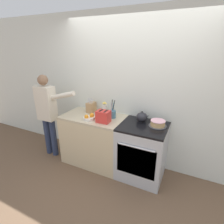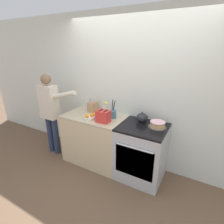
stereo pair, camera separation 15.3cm
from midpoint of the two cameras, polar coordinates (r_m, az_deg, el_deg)
name	(u,v)px [view 2 (the right image)]	position (r m, az deg, el deg)	size (l,w,h in m)	color
ground_plane	(117,181)	(3.03, 3.14, -21.69)	(16.00, 16.00, 0.00)	brown
wall_back	(136,94)	(2.96, 9.36, 5.83)	(8.00, 0.04, 2.60)	silver
counter_cabinet	(95,139)	(3.25, -4.24, -8.68)	(1.08, 0.65, 0.91)	beige
stove_range	(141,152)	(2.92, 11.06, -12.76)	(0.72, 0.68, 0.91)	#B7BABF
layer_cake	(158,125)	(2.71, 16.22, -3.99)	(0.27, 0.27, 0.09)	#4C4C51
tea_kettle	(142,118)	(2.82, 11.33, -1.89)	(0.22, 0.18, 0.18)	#232328
knife_block	(93,107)	(3.23, -5.01, 1.72)	(0.12, 0.18, 0.28)	tan
utensil_crock	(113,114)	(2.93, 1.84, -0.59)	(0.10, 0.10, 0.32)	#477084
fruit_bowl	(90,117)	(2.92, -5.83, -1.64)	(0.20, 0.20, 0.10)	silver
toaster	(103,116)	(2.77, -1.32, -1.42)	(0.23, 0.16, 0.19)	red
milk_carton	(106,108)	(3.09, -0.66, 1.30)	(0.07, 0.07, 0.24)	white
person_baker	(50,109)	(3.47, -18.45, 1.06)	(0.91, 0.20, 1.58)	#283351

